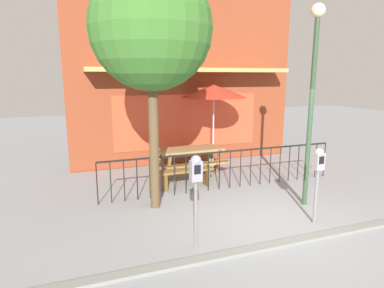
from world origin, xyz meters
The scene contains 11 objects.
ground centered at (0.00, 0.00, 0.00)m, with size 40.00×40.00×0.00m, color gray.
pub_storefront centered at (0.00, 5.08, 2.91)m, with size 7.27×1.36×5.85m.
patio_fence_front centered at (0.00, 2.09, 0.66)m, with size 6.13×0.04×0.97m.
picnic_table_left centered at (-0.41, 3.49, 0.61)m, with size 1.87×1.46×0.79m.
patio_umbrella centered at (0.44, 3.83, 2.32)m, with size 1.91×1.91×2.52m.
patio_bench centered at (-0.88, 2.50, 0.35)m, with size 1.41×0.36×0.48m.
parking_meter_near centered at (0.76, -0.28, 1.13)m, with size 0.18×0.17×1.47m.
parking_meter_far centered at (-1.69, -0.35, 1.20)m, with size 0.18×0.17×1.56m.
street_tree centered at (-1.90, 1.54, 3.64)m, with size 2.41×2.41×4.86m.
street_lamp centered at (1.21, 0.57, 2.70)m, with size 0.28×0.28×4.16m.
curb_edge centered at (0.00, -0.78, 0.00)m, with size 10.18×0.20×0.11m, color gray.
Camera 1 is at (-3.45, -5.01, 2.77)m, focal length 30.88 mm.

